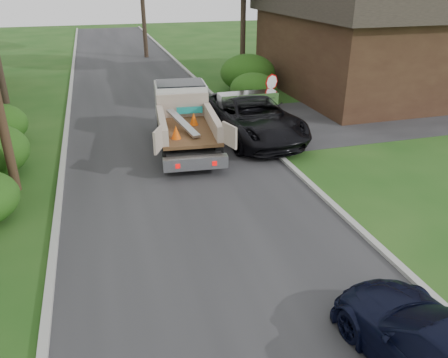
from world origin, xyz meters
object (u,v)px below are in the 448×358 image
Objects in this scene: stop_sign at (271,89)px; house_right at (363,38)px; flatbed_truck at (184,113)px; black_pickup at (251,117)px; navy_suv at (446,358)px.

house_right reaches higher than stop_sign.
flatbed_truck is at bearing -154.00° from house_right.
house_right is 1.95× the size of black_pickup.
stop_sign is 4.45m from flatbed_truck.
house_right is 2.74× the size of navy_suv.
stop_sign is 0.37× the size of black_pickup.
stop_sign is at bearing -105.02° from navy_suv.
black_pickup is (2.93, -0.26, -0.33)m from flatbed_truck.
navy_suv is at bearing -77.19° from flatbed_truck.
navy_suv is (-10.40, -19.44, -2.47)m from house_right.
stop_sign is 0.52× the size of navy_suv.
stop_sign reaches higher than navy_suv.
stop_sign is 14.71m from navy_suv.
house_right is at bearing 31.53° from flatbed_truck.
navy_suv is at bearing -100.73° from black_pickup.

